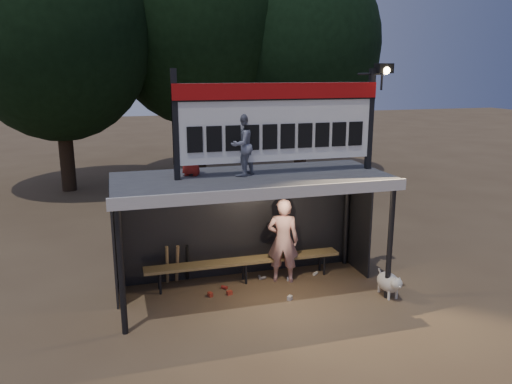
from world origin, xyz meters
TOP-DOWN VIEW (x-y plane):
  - ground at (0.00, 0.00)m, footprint 80.00×80.00m
  - player at (0.76, 0.38)m, footprint 0.74×0.62m
  - child_a at (-0.18, 0.03)m, footprint 0.70×0.69m
  - child_b at (-1.05, 0.31)m, footprint 0.52×0.46m
  - dugout_shelter at (0.00, 0.24)m, footprint 5.10×2.08m
  - scoreboard_assembly at (0.56, -0.01)m, footprint 4.10×0.27m
  - bench at (0.00, 0.55)m, footprint 4.00×0.35m
  - tree_left at (-4.00, 10.00)m, footprint 6.46×6.46m
  - tree_mid at (1.00, 11.50)m, footprint 7.22×7.22m
  - tree_right at (5.00, 10.50)m, footprint 6.08×6.08m
  - dog at (2.46, -0.86)m, footprint 0.36×0.81m
  - bats at (-1.32, 0.82)m, footprint 0.48×0.33m
  - litter at (0.25, 0.22)m, footprint 2.43×1.20m

SIDE VIEW (x-z plane):
  - ground at x=0.00m, z-range 0.00..0.00m
  - litter at x=0.25m, z-range 0.00..0.08m
  - dog at x=2.46m, z-range 0.03..0.53m
  - bats at x=-1.32m, z-range 0.01..0.85m
  - bench at x=0.00m, z-range 0.19..0.67m
  - player at x=0.76m, z-range 0.00..1.73m
  - dugout_shelter at x=0.00m, z-range 0.69..3.01m
  - child_b at x=-1.05m, z-range 2.32..3.22m
  - child_a at x=-0.18m, z-range 2.32..3.45m
  - scoreboard_assembly at x=0.56m, z-range 2.33..4.32m
  - tree_right at x=5.00m, z-range 0.83..9.55m
  - tree_left at x=-4.00m, z-range 0.88..10.15m
  - tree_mid at x=1.00m, z-range 0.99..11.34m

